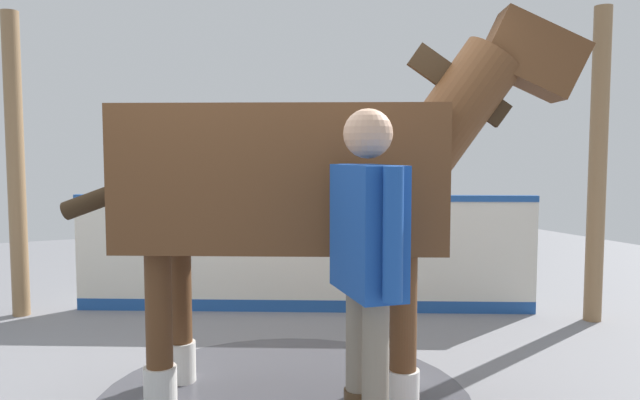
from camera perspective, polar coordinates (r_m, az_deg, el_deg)
The scene contains 7 objects.
ground_plane at distance 4.09m, azimuth -7.59°, elevation -18.26°, with size 16.00×16.00×0.02m, color gray.
wet_patch at distance 4.05m, azimuth -3.44°, elevation -18.27°, with size 2.40×2.40×0.00m, color #4C4C54.
barrier_wall at distance 5.88m, azimuth -1.58°, elevation -5.56°, with size 4.12×2.05×1.16m.
roof_post_near at distance 6.05m, azimuth 25.08°, elevation 2.94°, with size 0.16×0.16×2.89m, color olive.
roof_post_far at distance 6.36m, azimuth -27.15°, elevation 2.93°, with size 0.16×0.16×2.89m, color olive.
horse at distance 3.73m, azimuth -1.77°, elevation 1.70°, with size 3.02×1.74×2.44m.
handler at distance 2.92m, azimuth 4.54°, elevation -5.86°, with size 0.28×0.70×1.78m.
Camera 1 is at (-1.04, -3.62, 1.57)m, focal length 33.37 mm.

